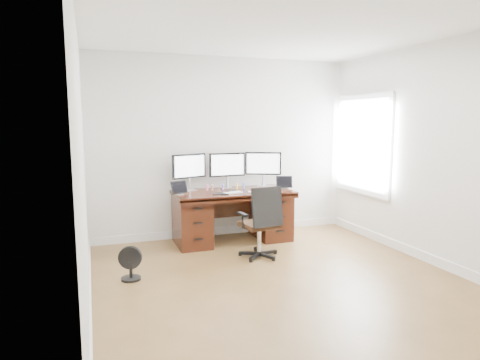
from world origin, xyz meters
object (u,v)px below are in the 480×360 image
object	(u,v)px
desk	(232,214)
monitor_center	(227,166)
keyboard	(233,193)
office_chair	(261,234)
floor_fan	(131,264)

from	to	relation	value
desk	monitor_center	bearing A→B (deg)	90.00
desk	keyboard	bearing A→B (deg)	-106.02
monitor_center	keyboard	size ratio (longest dim) A/B	2.10
monitor_center	keyboard	xyz separation A→B (m)	(-0.06, -0.44, -0.33)
desk	monitor_center	world-z (taller)	monitor_center
office_chair	floor_fan	bearing A→B (deg)	-179.84
desk	floor_fan	size ratio (longest dim) A/B	4.49
keyboard	desk	bearing A→B (deg)	61.52
office_chair	monitor_center	distance (m)	1.35
floor_fan	monitor_center	xyz separation A→B (m)	(1.56, 1.33, 0.90)
office_chair	keyboard	world-z (taller)	office_chair
floor_fan	keyboard	bearing A→B (deg)	49.26
desk	monitor_center	distance (m)	0.72
office_chair	monitor_center	size ratio (longest dim) A/B	1.71
floor_fan	keyboard	size ratio (longest dim) A/B	1.44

